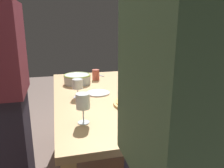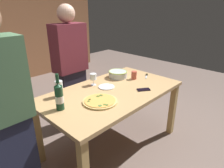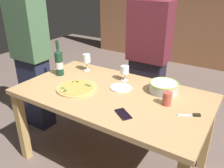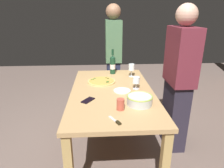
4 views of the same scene
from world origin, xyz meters
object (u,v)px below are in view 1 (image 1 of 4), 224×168
wine_glass_near_pizza (83,103)px  side_plate (98,93)px  serving_bowl (77,79)px  wine_bottle (133,106)px  dining_table (112,104)px  person_host (170,162)px  pizza (138,103)px  wine_glass_by_bottle (78,85)px  person_guest_left (9,90)px  pizza_knife (97,74)px  cell_phone (131,83)px  cup_amber (96,75)px

wine_glass_near_pizza → side_plate: 0.55m
serving_bowl → side_plate: size_ratio=1.31×
wine_bottle → wine_glass_near_pizza: bearing=58.4°
dining_table → wine_bottle: (-0.64, 0.05, 0.22)m
side_plate → person_host: 1.11m
dining_table → side_plate: (0.02, 0.11, 0.10)m
pizza → person_host: size_ratio=0.20×
wine_glass_by_bottle → pizza: bearing=-123.5°
person_host → wine_glass_near_pizza: bearing=23.2°
pizza → wine_bottle: bearing=155.1°
person_guest_left → pizza_knife: bearing=40.6°
dining_table → wine_bottle: 0.68m
dining_table → person_guest_left: bearing=91.5°
side_plate → pizza_knife: size_ratio=1.25×
pizza → serving_bowl: serving_bowl is taller
dining_table → pizza: (-0.29, -0.11, 0.10)m
person_host → serving_bowl: bearing=10.5°
serving_bowl → wine_glass_by_bottle: wine_glass_by_bottle is taller
cell_phone → person_host: 1.39m
pizza → pizza_knife: (0.96, 0.10, -0.00)m
person_guest_left → cup_amber: bearing=32.7°
wine_glass_by_bottle → cup_amber: 0.54m
side_plate → pizza_knife: (0.64, -0.12, 0.00)m
wine_glass_near_pizza → cup_amber: bearing=-14.4°
serving_bowl → cell_phone: size_ratio=1.70×
side_plate → person_guest_left: person_guest_left is taller
dining_table → side_plate: bearing=78.7°
serving_bowl → cup_amber: bearing=-62.7°
dining_table → wine_bottle: wine_bottle is taller
serving_bowl → pizza_knife: serving_bowl is taller
pizza → person_guest_left: bearing=72.6°
dining_table → wine_glass_by_bottle: (-0.03, 0.27, 0.19)m
person_guest_left → pizza: bearing=-18.8°
dining_table → pizza_knife: 0.67m
dining_table → person_host: (-1.09, 0.09, 0.20)m
wine_glass_near_pizza → person_guest_left: bearing=44.6°
side_plate → cell_phone: size_ratio=1.30×
cup_amber → pizza_knife: 0.22m
serving_bowl → wine_bottle: size_ratio=0.72×
dining_table → cup_amber: (0.46, 0.05, 0.14)m
dining_table → person_guest_left: (-0.02, 0.75, 0.18)m
wine_glass_by_bottle → side_plate: size_ratio=0.76×
pizza → side_plate: pizza is taller
pizza → person_host: 0.83m
person_host → side_plate: bearing=5.7°
wine_glass_by_bottle → wine_glass_near_pizza: bearing=178.0°
wine_glass_by_bottle → person_guest_left: (0.02, 0.48, -0.01)m
wine_glass_near_pizza → wine_glass_by_bottle: bearing=-2.0°
wine_bottle → side_plate: wine_bottle is taller
wine_glass_by_bottle → cup_amber: bearing=-24.6°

